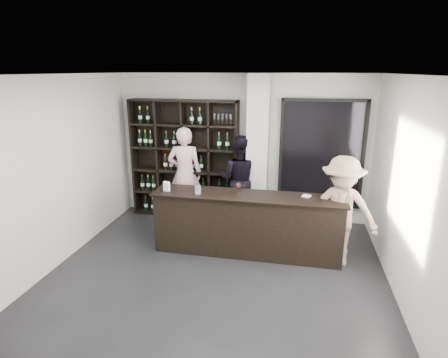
% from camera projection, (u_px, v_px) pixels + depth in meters
% --- Properties ---
extents(floor, '(5.00, 5.50, 0.01)m').
position_uv_depth(floor, '(212.00, 286.00, 5.33)').
color(floor, black).
rests_on(floor, ground).
extents(wine_shelf, '(2.20, 0.35, 2.40)m').
position_uv_depth(wine_shelf, '(185.00, 159.00, 7.62)').
color(wine_shelf, black).
rests_on(wine_shelf, floor).
extents(structural_column, '(0.40, 0.40, 2.90)m').
position_uv_depth(structural_column, '(258.00, 151.00, 7.18)').
color(structural_column, silver).
rests_on(structural_column, floor).
extents(glass_panel, '(1.60, 0.08, 2.10)m').
position_uv_depth(glass_panel, '(321.00, 154.00, 7.18)').
color(glass_panel, black).
rests_on(glass_panel, floor).
extents(tasting_counter, '(3.11, 0.65, 1.02)m').
position_uv_depth(tasting_counter, '(247.00, 224.00, 6.15)').
color(tasting_counter, black).
rests_on(tasting_counter, floor).
extents(taster_pink, '(0.74, 0.52, 1.89)m').
position_uv_depth(taster_pink, '(185.00, 174.00, 7.53)').
color(taster_pink, '#F6C1CC').
rests_on(taster_pink, floor).
extents(taster_black, '(0.97, 0.81, 1.77)m').
position_uv_depth(taster_black, '(240.00, 180.00, 7.33)').
color(taster_black, black).
rests_on(taster_black, floor).
extents(customer, '(1.23, 0.85, 1.74)m').
position_uv_depth(customer, '(341.00, 211.00, 5.74)').
color(customer, '#A27C63').
rests_on(customer, floor).
extents(wine_glass, '(0.10, 0.10, 0.22)m').
position_uv_depth(wine_glass, '(238.00, 188.00, 6.02)').
color(wine_glass, white).
rests_on(wine_glass, tasting_counter).
extents(spit_cup, '(0.11, 0.11, 0.13)m').
position_uv_depth(spit_cup, '(198.00, 190.00, 6.04)').
color(spit_cup, silver).
rests_on(spit_cup, tasting_counter).
extents(napkin_stack, '(0.16, 0.16, 0.02)m').
position_uv_depth(napkin_stack, '(306.00, 196.00, 5.92)').
color(napkin_stack, white).
rests_on(napkin_stack, tasting_counter).
extents(card_stand, '(0.12, 0.09, 0.16)m').
position_uv_depth(card_stand, '(167.00, 186.00, 6.18)').
color(card_stand, white).
rests_on(card_stand, tasting_counter).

